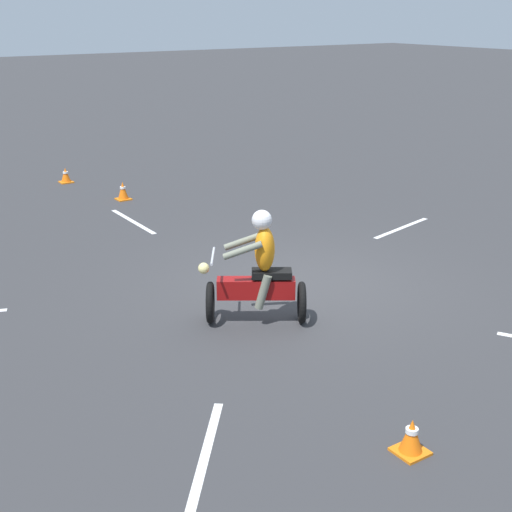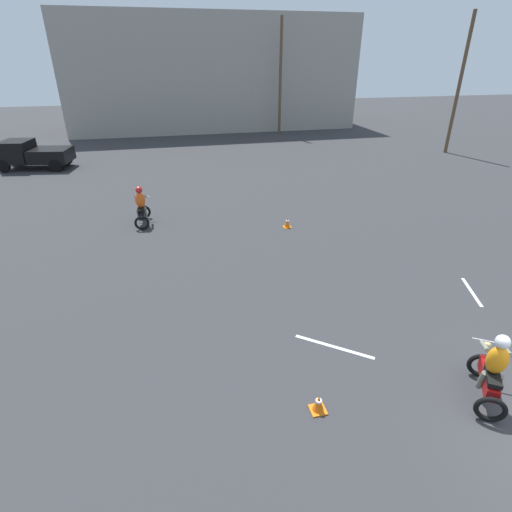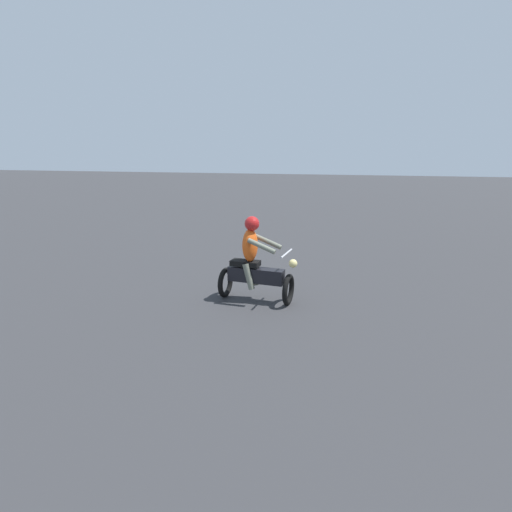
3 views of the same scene
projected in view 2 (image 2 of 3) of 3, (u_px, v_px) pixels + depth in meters
name	position (u px, v px, depth m)	size (l,w,h in m)	color
motorcycle_rider_foreground	(491.00, 372.00, 8.06)	(1.27, 1.50, 1.66)	black
motorcycle_rider_background	(141.00, 208.00, 16.59)	(0.71, 1.53, 1.66)	black
pickup_truck	(33.00, 154.00, 24.68)	(4.41, 2.63, 1.73)	black
traffic_cone_near_right	(287.00, 223.00, 16.51)	(0.32, 0.32, 0.43)	orange
traffic_cone_mid_center	(318.00, 404.00, 8.01)	(0.32, 0.32, 0.38)	orange
lane_stripe_n	(472.00, 292.00, 12.11)	(0.10, 1.64, 0.01)	silver
lane_stripe_nw	(334.00, 347.00, 9.84)	(0.10, 1.99, 0.01)	silver
utility_pole_near	(459.00, 86.00, 27.17)	(0.24, 0.24, 8.97)	brown
utility_pole_far	(280.00, 78.00, 33.90)	(0.24, 0.24, 9.21)	brown
building_backdrop	(212.00, 73.00, 37.37)	(25.71, 8.31, 9.62)	gray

